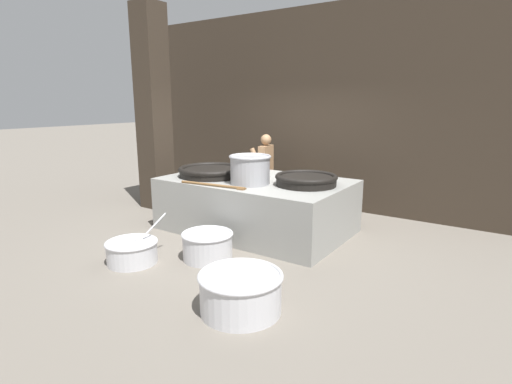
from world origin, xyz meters
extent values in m
plane|color=slate|center=(0.00, 0.00, 0.00)|extent=(60.00, 60.00, 0.00)
cube|color=#382D23|center=(0.00, 2.19, 1.98)|extent=(8.09, 0.24, 3.97)
cube|color=#382D23|center=(-2.57, 0.15, 1.98)|extent=(0.51, 0.51, 3.97)
cube|color=gray|center=(0.00, 0.00, 0.44)|extent=(3.02, 1.87, 0.88)
cylinder|color=black|center=(-0.80, -0.20, 0.94)|extent=(1.08, 1.08, 0.12)
torus|color=black|center=(-0.80, -0.20, 1.00)|extent=(1.13, 1.13, 0.09)
cylinder|color=black|center=(0.91, 0.03, 0.94)|extent=(0.92, 0.92, 0.13)
torus|color=black|center=(0.91, 0.03, 1.01)|extent=(0.96, 0.96, 0.07)
cylinder|color=#9E9EA3|center=(0.13, -0.36, 1.09)|extent=(0.62, 0.62, 0.43)
torus|color=#9E9EA3|center=(0.13, -0.36, 1.31)|extent=(0.66, 0.66, 0.04)
cylinder|color=brown|center=(-0.24, -0.84, 0.90)|extent=(1.14, 0.17, 0.04)
cube|color=brown|center=(0.27, -0.78, 0.89)|extent=(0.13, 0.11, 0.02)
cylinder|color=#9E7551|center=(-0.56, 1.12, 0.37)|extent=(0.11, 0.11, 0.74)
cylinder|color=#9E7551|center=(-0.59, 1.28, 0.37)|extent=(0.11, 0.11, 0.74)
cube|color=olive|center=(-0.57, 1.20, 0.52)|extent=(0.21, 0.25, 0.48)
cube|color=#9E7551|center=(-0.57, 1.20, 1.02)|extent=(0.22, 0.47, 0.55)
cylinder|color=#9E7551|center=(-0.63, 0.96, 1.02)|extent=(0.31, 0.14, 0.51)
cylinder|color=#9E7551|center=(-0.70, 1.41, 1.02)|extent=(0.31, 0.14, 0.51)
sphere|color=#9E7551|center=(-0.57, 1.20, 1.41)|extent=(0.21, 0.21, 0.21)
cylinder|color=silver|center=(-0.58, -2.13, 0.15)|extent=(0.67, 0.67, 0.29)
torus|color=silver|center=(-0.58, -2.13, 0.29)|extent=(0.70, 0.70, 0.03)
cylinder|color=orange|center=(-0.58, -2.13, 0.21)|extent=(0.59, 0.59, 0.07)
cylinder|color=orange|center=(-0.57, -1.99, 0.26)|extent=(0.04, 0.06, 0.02)
cylinder|color=orange|center=(-0.46, -2.31, 0.26)|extent=(0.05, 0.05, 0.03)
cylinder|color=orange|center=(-0.43, -2.02, 0.27)|extent=(0.04, 0.04, 0.04)
cylinder|color=orange|center=(-0.55, -1.96, 0.26)|extent=(0.05, 0.05, 0.03)
cylinder|color=orange|center=(-0.55, -2.11, 0.27)|extent=(0.03, 0.04, 0.04)
cylinder|color=orange|center=(-0.45, -2.16, 0.26)|extent=(0.06, 0.05, 0.02)
cylinder|color=orange|center=(-0.39, -2.24, 0.26)|extent=(0.06, 0.06, 0.03)
cylinder|color=orange|center=(-0.65, -2.16, 0.26)|extent=(0.04, 0.04, 0.03)
cylinder|color=orange|center=(-0.79, -2.07, 0.26)|extent=(0.04, 0.04, 0.03)
cylinder|color=orange|center=(-0.56, -2.33, 0.26)|extent=(0.06, 0.05, 0.02)
cylinder|color=orange|center=(-0.62, -2.13, 0.26)|extent=(0.05, 0.05, 0.03)
cylinder|color=orange|center=(-0.58, -2.17, 0.27)|extent=(0.06, 0.06, 0.04)
cylinder|color=orange|center=(-0.48, -2.14, 0.26)|extent=(0.05, 0.04, 0.03)
cylinder|color=orange|center=(-0.48, -1.94, 0.26)|extent=(0.05, 0.04, 0.03)
sphere|color=silver|center=(-0.56, -2.02, 0.28)|extent=(0.12, 0.12, 0.12)
cylinder|color=silver|center=(-0.53, -1.80, 0.43)|extent=(0.10, 0.45, 0.33)
cylinder|color=silver|center=(1.39, -2.35, 0.20)|extent=(0.85, 0.85, 0.40)
torus|color=silver|center=(1.39, -2.35, 0.40)|extent=(0.89, 0.89, 0.04)
cylinder|color=#6B9347|center=(1.39, -2.35, 0.29)|extent=(0.75, 0.75, 0.10)
cylinder|color=silver|center=(0.17, -1.45, 0.18)|extent=(0.68, 0.68, 0.36)
torus|color=silver|center=(0.17, -1.45, 0.36)|extent=(0.72, 0.72, 0.03)
cylinder|color=tan|center=(0.17, -1.45, 0.26)|extent=(0.60, 0.60, 0.09)
camera|label=1|loc=(3.65, -5.40, 2.15)|focal=28.00mm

